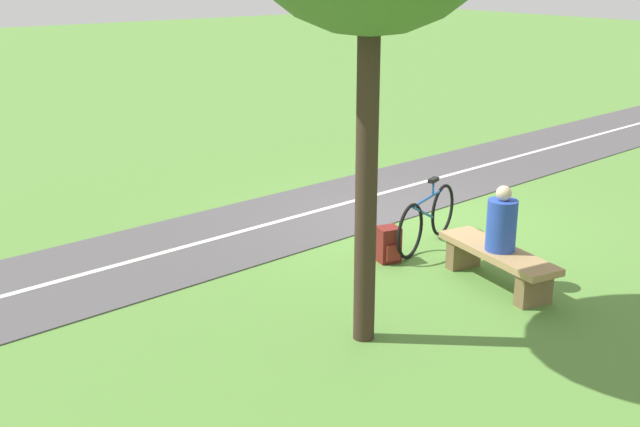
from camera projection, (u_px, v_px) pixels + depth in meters
name	position (u px, v px, depth m)	size (l,w,h in m)	color
ground_plane	(411.00, 223.00, 11.54)	(80.00, 80.00, 0.00)	#548438
paved_path	(127.00, 263.00, 9.97)	(2.33, 36.00, 0.02)	#4C494C
path_centre_line	(127.00, 263.00, 9.97)	(0.10, 32.00, 0.00)	silver
bench	(497.00, 260.00, 9.25)	(1.75, 0.75, 0.45)	#A88456
person_seated	(502.00, 223.00, 9.08)	(0.40, 0.40, 0.77)	#2847B7
bicycle	(427.00, 219.00, 10.50)	(0.70, 1.66, 0.90)	black
backpack	(388.00, 245.00, 10.00)	(0.34, 0.32, 0.45)	maroon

